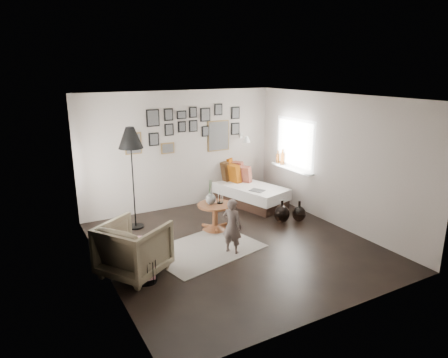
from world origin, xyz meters
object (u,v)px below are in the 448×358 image
armchair (134,249)px  magazine_basket (146,271)px  floor_lamp (131,142)px  daybed (243,189)px  pedestal_table (215,218)px  demijohn_small (299,214)px  demijohn_large (282,214)px  vase (211,197)px  child (232,226)px

armchair → magazine_basket: (0.08, -0.33, -0.24)m
floor_lamp → daybed: bearing=6.1°
pedestal_table → demijohn_small: (1.72, -0.44, -0.08)m
daybed → demijohn_large: daybed is taller
demijohn_large → vase: bearing=166.8°
vase → demijohn_small: (1.80, -0.46, -0.52)m
demijohn_small → floor_lamp: bearing=156.6°
daybed → demijohn_small: (0.35, -1.61, -0.15)m
daybed → child: daybed is taller
vase → demijohn_small: 1.93m
demijohn_large → child: 1.76m
child → armchair: bearing=53.5°
pedestal_table → demijohn_small: pedestal_table is taller
magazine_basket → child: child is taller
vase → child: 1.07m
vase → magazine_basket: (-1.72, -1.27, -0.51)m
magazine_basket → floor_lamp: bearing=77.1°
vase → demijohn_large: 1.57m
daybed → armchair: 3.86m
vase → demijohn_large: bearing=-13.2°
daybed → pedestal_table: bearing=-155.2°
pedestal_table → magazine_basket: size_ratio=1.92×
vase → child: size_ratio=0.50×
armchair → child: child is taller
daybed → child: size_ratio=2.25×
magazine_basket → daybed: bearing=37.2°
demijohn_large → armchair: bearing=-169.6°
floor_lamp → pedestal_table: bearing=-33.7°
magazine_basket → demijohn_small: demijohn_small is taller
pedestal_table → vase: bearing=166.0°
armchair → demijohn_small: 3.64m
magazine_basket → child: size_ratio=0.36×
demijohn_large → child: child is taller
demijohn_small → child: child is taller
floor_lamp → child: size_ratio=2.06×
demijohn_small → pedestal_table: bearing=165.7°
pedestal_table → armchair: size_ratio=0.74×
demijohn_small → vase: bearing=165.7°
pedestal_table → armchair: bearing=-154.0°
demijohn_large → daybed: bearing=90.0°
magazine_basket → child: bearing=8.0°
daybed → demijohn_small: bearing=-93.3°
daybed → magazine_basket: (-3.17, -2.41, -0.14)m
magazine_basket → vase: bearing=36.3°
magazine_basket → child: 1.64m
pedestal_table → magazine_basket: bearing=-145.4°
daybed → child: (-1.58, -2.19, 0.17)m
pedestal_table → daybed: (1.37, 1.17, 0.07)m
daybed → demijohn_small: 1.65m
vase → magazine_basket: bearing=-143.7°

